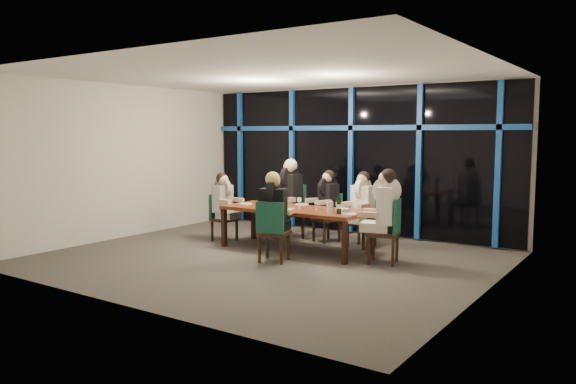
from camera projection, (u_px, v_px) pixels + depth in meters
name	position (u px, v px, depth m)	size (l,w,h in m)	color
room	(267.00, 135.00, 9.01)	(7.04, 7.00, 3.02)	#4F4A45
window_wall	(353.00, 158.00, 11.46)	(6.86, 0.43, 2.94)	black
dining_table	(294.00, 212.00, 9.81)	(2.60, 1.00, 0.75)	brown
chair_far_left	(292.00, 208.00, 10.98)	(0.58, 0.58, 1.06)	black
chair_far_mid	(330.00, 214.00, 10.64)	(0.57, 0.57, 0.93)	black
chair_far_right	(364.00, 218.00, 10.16)	(0.49, 0.49, 0.94)	black
chair_end_left	(221.00, 215.00, 10.76)	(0.44, 0.44, 0.89)	black
chair_end_right	(389.00, 228.00, 8.81)	(0.58, 0.58, 1.02)	black
chair_near_mid	(272.00, 228.00, 8.88)	(0.57, 0.57, 0.99)	black
diner_far_left	(289.00, 187.00, 10.88)	(0.58, 0.71, 1.04)	black
diner_far_mid	(327.00, 195.00, 10.56)	(0.58, 0.64, 0.91)	black
diner_far_right	(362.00, 198.00, 10.06)	(0.50, 0.61, 0.91)	white
diner_end_left	(224.00, 196.00, 10.67)	(0.57, 0.46, 0.87)	black
diner_end_right	(384.00, 202.00, 8.80)	(0.69, 0.58, 1.00)	white
diner_near_mid	(274.00, 203.00, 8.92)	(0.58, 0.67, 0.96)	black
plate_far_left	(267.00, 203.00, 10.51)	(0.24, 0.24, 0.01)	white
plate_far_mid	(302.00, 204.00, 10.26)	(0.24, 0.24, 0.01)	white
plate_far_right	(343.00, 209.00, 9.66)	(0.24, 0.24, 0.01)	white
plate_end_left	(246.00, 204.00, 10.34)	(0.24, 0.24, 0.01)	white
plate_end_right	(349.00, 214.00, 9.01)	(0.24, 0.24, 0.01)	white
plate_near_mid	(285.00, 210.00, 9.48)	(0.24, 0.24, 0.01)	white
wine_bottle	(339.00, 206.00, 9.07)	(0.08, 0.08, 0.34)	black
water_pitcher	(330.00, 207.00, 9.27)	(0.11, 0.10, 0.18)	silver
tea_light	(279.00, 209.00, 9.62)	(0.05, 0.05, 0.03)	#FFA44C
wine_glass_a	(275.00, 202.00, 9.78)	(0.06, 0.06, 0.16)	silver
wine_glass_b	(299.00, 200.00, 9.79)	(0.07, 0.07, 0.18)	white
wine_glass_c	(316.00, 203.00, 9.59)	(0.06, 0.06, 0.16)	silver
wine_glass_d	(265.00, 198.00, 10.31)	(0.06, 0.06, 0.16)	white
wine_glass_e	(338.00, 205.00, 9.36)	(0.06, 0.06, 0.16)	silver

